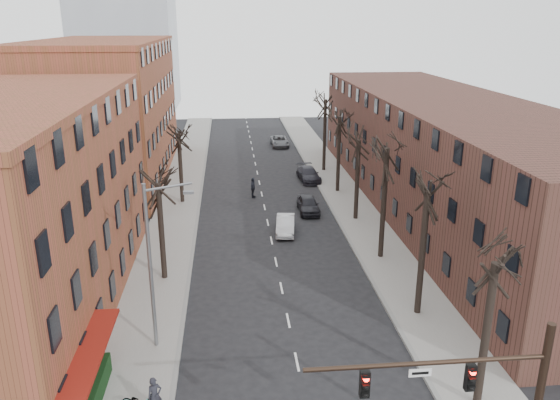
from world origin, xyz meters
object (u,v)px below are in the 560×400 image
object	(u,v)px
silver_sedan	(285,225)
parked_car_mid	(308,174)
parked_car_near	(308,204)
pedestrian_a	(155,396)

from	to	relation	value
silver_sedan	parked_car_mid	world-z (taller)	parked_car_mid
silver_sedan	parked_car_near	distance (m)	5.38
silver_sedan	pedestrian_a	size ratio (longest dim) A/B	2.38
parked_car_mid	pedestrian_a	xyz separation A→B (m)	(-11.90, -35.64, 0.30)
parked_car_near	pedestrian_a	world-z (taller)	pedestrian_a
parked_car_near	pedestrian_a	size ratio (longest dim) A/B	2.49
silver_sedan	pedestrian_a	distance (m)	22.29
pedestrian_a	parked_car_mid	bearing A→B (deg)	45.07
silver_sedan	parked_car_mid	bearing A→B (deg)	81.92
silver_sedan	parked_car_near	bearing A→B (deg)	69.08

